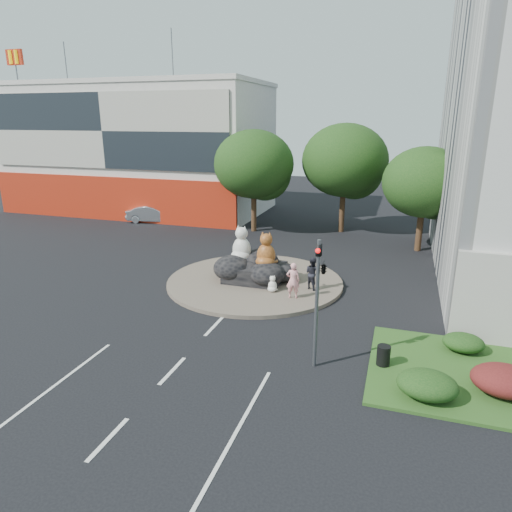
# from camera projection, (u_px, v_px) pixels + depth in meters

# --- Properties ---
(ground) EXTENTS (120.00, 120.00, 0.00)m
(ground) POSITION_uv_depth(u_px,v_px,m) (172.00, 371.00, 17.12)
(ground) COLOR black
(ground) RESTS_ON ground
(roundabout_island) EXTENTS (10.00, 10.00, 0.20)m
(roundabout_island) POSITION_uv_depth(u_px,v_px,m) (255.00, 281.00, 26.19)
(roundabout_island) COLOR brown
(roundabout_island) RESTS_ON ground
(rock_plinth) EXTENTS (3.20, 2.60, 0.90)m
(rock_plinth) POSITION_uv_depth(u_px,v_px,m) (255.00, 272.00, 26.03)
(rock_plinth) COLOR black
(rock_plinth) RESTS_ON roundabout_island
(shophouse_block) EXTENTS (25.20, 12.30, 17.40)m
(shophouse_block) POSITION_uv_depth(u_px,v_px,m) (141.00, 148.00, 46.03)
(shophouse_block) COLOR silver
(shophouse_block) RESTS_ON ground
(tree_left) EXTENTS (6.46, 6.46, 8.27)m
(tree_left) POSITION_uv_depth(u_px,v_px,m) (255.00, 168.00, 36.84)
(tree_left) COLOR #382314
(tree_left) RESTS_ON ground
(tree_mid) EXTENTS (6.84, 6.84, 8.76)m
(tree_mid) POSITION_uv_depth(u_px,v_px,m) (346.00, 164.00, 36.50)
(tree_mid) COLOR #382314
(tree_mid) RESTS_ON ground
(tree_right) EXTENTS (5.70, 5.70, 7.30)m
(tree_right) POSITION_uv_depth(u_px,v_px,m) (425.00, 186.00, 31.37)
(tree_right) COLOR #382314
(tree_right) RESTS_ON ground
(hedge_near_green) EXTENTS (2.00, 1.60, 0.90)m
(hedge_near_green) POSITION_uv_depth(u_px,v_px,m) (427.00, 385.00, 15.21)
(hedge_near_green) COLOR #123611
(hedge_near_green) RESTS_ON grass_verge
(hedge_red) EXTENTS (2.20, 1.76, 0.99)m
(hedge_red) POSITION_uv_depth(u_px,v_px,m) (505.00, 381.00, 15.37)
(hedge_red) COLOR #4C1514
(hedge_red) RESTS_ON grass_verge
(hedge_back_green) EXTENTS (1.60, 1.28, 0.72)m
(hedge_back_green) POSITION_uv_depth(u_px,v_px,m) (463.00, 343.00, 18.26)
(hedge_back_green) COLOR #123611
(hedge_back_green) RESTS_ON grass_verge
(traffic_light) EXTENTS (0.44, 1.24, 5.00)m
(traffic_light) POSITION_uv_depth(u_px,v_px,m) (320.00, 277.00, 16.38)
(traffic_light) COLOR #595B60
(traffic_light) RESTS_ON ground
(cat_white) EXTENTS (1.48, 1.35, 2.14)m
(cat_white) POSITION_uv_depth(u_px,v_px,m) (242.00, 243.00, 26.26)
(cat_white) COLOR silver
(cat_white) RESTS_ON rock_plinth
(cat_tabby) EXTENTS (1.22, 1.07, 2.02)m
(cat_tabby) POSITION_uv_depth(u_px,v_px,m) (266.00, 249.00, 25.28)
(cat_tabby) COLOR #AB6923
(cat_tabby) RESTS_ON rock_plinth
(kitten_calico) EXTENTS (0.67, 0.65, 0.86)m
(kitten_calico) POSITION_uv_depth(u_px,v_px,m) (224.00, 273.00, 25.95)
(kitten_calico) COLOR beige
(kitten_calico) RESTS_ON roundabout_island
(kitten_white) EXTENTS (0.68, 0.64, 0.91)m
(kitten_white) POSITION_uv_depth(u_px,v_px,m) (273.00, 283.00, 24.30)
(kitten_white) COLOR silver
(kitten_white) RESTS_ON roundabout_island
(pedestrian_pink) EXTENTS (0.77, 0.58, 1.89)m
(pedestrian_pink) POSITION_uv_depth(u_px,v_px,m) (293.00, 280.00, 23.29)
(pedestrian_pink) COLOR pink
(pedestrian_pink) RESTS_ON roundabout_island
(pedestrian_dark) EXTENTS (1.08, 1.02, 1.77)m
(pedestrian_dark) POSITION_uv_depth(u_px,v_px,m) (312.00, 273.00, 24.54)
(pedestrian_dark) COLOR #22222A
(pedestrian_dark) RESTS_ON roundabout_island
(parked_car) EXTENTS (4.88, 2.62, 1.53)m
(parked_car) POSITION_uv_depth(u_px,v_px,m) (153.00, 214.00, 41.33)
(parked_car) COLOR #ACAEB4
(parked_car) RESTS_ON ground
(litter_bin) EXTENTS (0.54, 0.54, 0.78)m
(litter_bin) POSITION_uv_depth(u_px,v_px,m) (383.00, 355.00, 17.22)
(litter_bin) COLOR black
(litter_bin) RESTS_ON grass_verge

